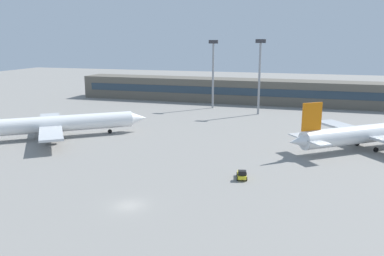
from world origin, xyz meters
TOP-DOWN VIEW (x-y plane):
  - ground_plane at (0.00, 40.00)m, footprint 400.00×400.00m
  - terminal_building at (0.00, 101.31)m, footprint 130.56×12.13m
  - airplane_near at (-35.25, 32.61)m, footprint 39.12×31.22m
  - airplane_mid at (39.94, 44.94)m, footprint 38.71×32.04m
  - baggage_tug_yellow at (14.26, 16.16)m, footprint 2.38×3.82m
  - floodlight_tower_west at (-7.85, 85.84)m, footprint 3.20×0.80m
  - floodlight_tower_east at (9.30, 78.40)m, footprint 3.20×0.80m

SIDE VIEW (x-z plane):
  - ground_plane at x=0.00m, z-range 0.00..0.00m
  - baggage_tug_yellow at x=14.26m, z-range -0.08..1.67m
  - airplane_near at x=-35.25m, z-range -2.23..9.20m
  - airplane_mid at x=39.94m, z-range -2.24..9.24m
  - terminal_building at x=0.00m, z-range 0.00..9.00m
  - floodlight_tower_west at x=-7.85m, z-range 1.98..25.80m
  - floodlight_tower_east at x=9.30m, z-range 1.99..26.12m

